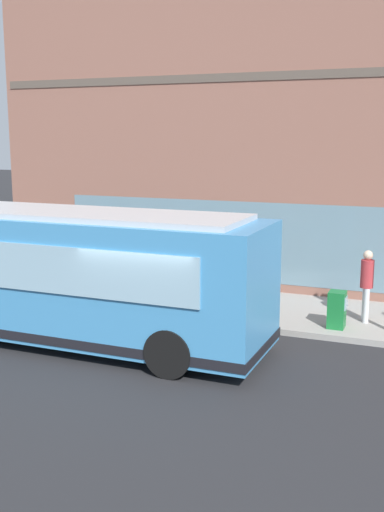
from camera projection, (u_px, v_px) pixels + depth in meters
The scene contains 6 objects.
ground at pixel (156, 359), 13.42m from camera, with size 120.00×120.00×0.00m, color #262628.
sidewalk_curb at pixel (223, 305), 17.38m from camera, with size 3.52×40.00×0.15m, color #9E9991.
building_corner at pixel (285, 105), 22.13m from camera, with size 9.36×16.69×11.57m.
city_bus_nearside at pixel (55, 275), 14.46m from camera, with size 2.66×10.06×3.07m.
pedestrian_near_building_entrance at pixel (367, 281), 15.42m from camera, with size 0.32×0.32×1.81m.
newspaper_vending_box at pixel (337, 310), 15.04m from camera, with size 0.44×0.43×0.90m.
Camera 1 is at (-11.53, -5.51, 4.73)m, focal length 43.88 mm.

